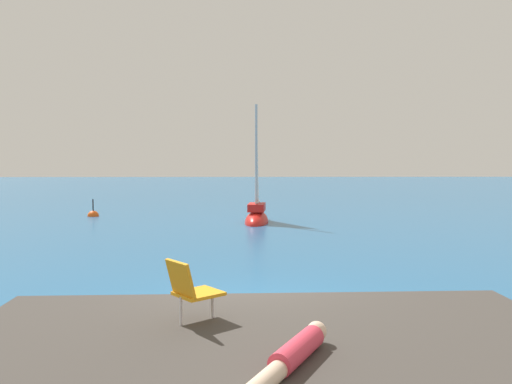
# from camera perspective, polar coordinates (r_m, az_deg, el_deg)

# --- Properties ---
(ground_plane) EXTENTS (160.00, 160.00, 0.00)m
(ground_plane) POSITION_cam_1_polar(r_m,az_deg,el_deg) (9.23, -1.28, -13.62)
(ground_plane) COLOR #236093
(shore_ledge) EXTENTS (7.31, 3.95, 0.72)m
(shore_ledge) POSITION_cam_1_polar(r_m,az_deg,el_deg) (6.09, 1.45, -19.27)
(shore_ledge) COLOR #423D38
(shore_ledge) RESTS_ON ground
(boulder_seaward) EXTENTS (1.21, 1.26, 0.63)m
(boulder_seaward) POSITION_cam_1_polar(r_m,az_deg,el_deg) (8.41, 0.57, -15.34)
(boulder_seaward) COLOR #3C3F3C
(boulder_seaward) RESTS_ON ground
(boulder_inland) EXTENTS (1.85, 1.64, 1.04)m
(boulder_inland) POSITION_cam_1_polar(r_m,az_deg,el_deg) (8.32, -14.52, -15.66)
(boulder_inland) COLOR #3A3833
(boulder_inland) RESTS_ON ground
(sailboat_near) EXTENTS (1.32, 3.13, 5.71)m
(sailboat_near) POSITION_cam_1_polar(r_m,az_deg,el_deg) (22.35, 0.08, -2.70)
(sailboat_near) COLOR red
(sailboat_near) RESTS_ON ground
(person_sunbather) EXTENTS (0.97, 1.61, 0.25)m
(person_sunbather) POSITION_cam_1_polar(r_m,az_deg,el_deg) (5.14, 4.15, -17.99)
(person_sunbather) COLOR #DB384C
(person_sunbather) RESTS_ON shore_ledge
(beach_chair) EXTENTS (0.76, 0.75, 0.80)m
(beach_chair) POSITION_cam_1_polar(r_m,az_deg,el_deg) (6.33, -7.44, -10.73)
(beach_chair) COLOR orange
(beach_chair) RESTS_ON shore_ledge
(marker_buoy) EXTENTS (0.56, 0.56, 1.13)m
(marker_buoy) POSITION_cam_1_polar(r_m,az_deg,el_deg) (26.20, -18.01, -2.62)
(marker_buoy) COLOR #EA5114
(marker_buoy) RESTS_ON ground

